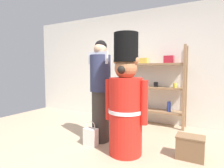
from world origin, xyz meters
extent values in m
plane|color=tan|center=(0.00, 0.00, 0.00)|extent=(6.40, 6.40, 0.00)
cube|color=silver|center=(0.00, 2.20, 1.30)|extent=(6.40, 0.12, 2.60)
cube|color=#93704C|center=(-0.19, 1.83, 0.86)|extent=(0.05, 0.05, 1.72)
cube|color=#93704C|center=(1.03, 1.83, 0.86)|extent=(0.05, 0.05, 1.72)
cube|color=#93704C|center=(-0.19, 2.13, 0.86)|extent=(0.05, 0.05, 1.72)
cube|color=#93704C|center=(1.03, 2.13, 0.86)|extent=(0.05, 0.05, 1.72)
cube|color=#93704C|center=(0.42, 1.98, 0.31)|extent=(1.22, 0.30, 0.04)
cube|color=#93704C|center=(0.42, 1.98, 0.82)|extent=(1.22, 0.30, 0.04)
cube|color=#93704C|center=(0.42, 1.98, 1.34)|extent=(1.22, 0.30, 0.04)
cylinder|color=navy|center=(0.01, 1.97, 0.90)|extent=(0.08, 0.08, 0.10)
cylinder|color=black|center=(0.42, 2.00, 0.90)|extent=(0.09, 0.09, 0.10)
cylinder|color=yellow|center=(0.83, 2.00, 0.89)|extent=(0.07, 0.07, 0.09)
cylinder|color=silver|center=(0.11, 2.00, 0.43)|extent=(0.06, 0.06, 0.20)
cylinder|color=navy|center=(0.73, 1.95, 0.44)|extent=(0.08, 0.08, 0.22)
cube|color=gold|center=(0.15, 1.98, 1.42)|extent=(0.18, 0.14, 0.12)
cube|color=#B21E2D|center=(0.70, 1.98, 1.44)|extent=(0.19, 0.16, 0.16)
cylinder|color=red|center=(0.43, 0.35, 0.55)|extent=(0.48, 0.48, 1.11)
cylinder|color=white|center=(0.43, 0.35, 0.63)|extent=(0.50, 0.50, 0.05)
sphere|color=#AC6E45|center=(0.43, 0.35, 1.24)|extent=(0.32, 0.32, 0.32)
sphere|color=#AC6E45|center=(0.29, 0.35, 1.35)|extent=(0.11, 0.11, 0.11)
sphere|color=#AC6E45|center=(0.56, 0.35, 1.35)|extent=(0.11, 0.11, 0.11)
cylinder|color=black|center=(0.43, 0.35, 1.53)|extent=(0.34, 0.34, 0.40)
cylinder|color=red|center=(0.16, 0.35, 0.78)|extent=(0.11, 0.11, 0.61)
cylinder|color=red|center=(0.70, 0.35, 0.78)|extent=(0.11, 0.11, 0.61)
sphere|color=black|center=(0.43, 0.21, 1.22)|extent=(0.11, 0.11, 0.11)
cylinder|color=#38332D|center=(-0.14, 0.59, 0.43)|extent=(0.29, 0.29, 0.86)
cylinder|color=#2D3351|center=(-0.14, 0.59, 1.16)|extent=(0.35, 0.35, 0.61)
sphere|color=tan|center=(-0.14, 0.59, 1.56)|extent=(0.21, 0.21, 0.21)
cube|color=silver|center=(-0.14, 0.52, 1.42)|extent=(0.36, 0.04, 0.20)
sphere|color=black|center=(-0.14, 0.61, 1.61)|extent=(0.20, 0.20, 0.20)
cube|color=silver|center=(-0.18, 0.35, 0.14)|extent=(0.22, 0.13, 0.28)
torus|color=silver|center=(-0.18, 0.35, 0.32)|extent=(0.17, 0.01, 0.17)
cube|color=brown|center=(1.28, 0.63, 0.15)|extent=(0.36, 0.24, 0.30)
cube|color=brown|center=(1.28, 0.63, 0.31)|extent=(0.37, 0.25, 0.02)
camera|label=1|loc=(1.49, -2.04, 1.22)|focal=29.58mm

